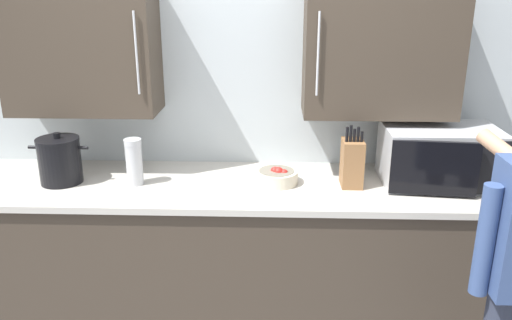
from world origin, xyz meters
The scene contains 7 objects.
back_wall_tiled centered at (0.00, 0.95, 1.48)m, with size 3.99×0.44×2.89m.
counter_unit centered at (0.00, 0.60, 0.45)m, with size 3.20×0.71×0.90m.
microwave_oven centered at (1.11, 0.65, 1.05)m, with size 0.60×0.43×0.31m.
thermos_flask centered at (-0.50, 0.57, 1.02)m, with size 0.09×0.09×0.25m.
stock_pot centered at (-0.91, 0.58, 1.02)m, with size 0.32×0.23×0.28m.
knife_block centered at (0.66, 0.59, 1.03)m, with size 0.11×0.15×0.34m.
fruit_bowl centered at (0.26, 0.61, 0.94)m, with size 0.23×0.23×0.10m.
Camera 1 is at (0.24, -2.04, 1.94)m, focal length 36.71 mm.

